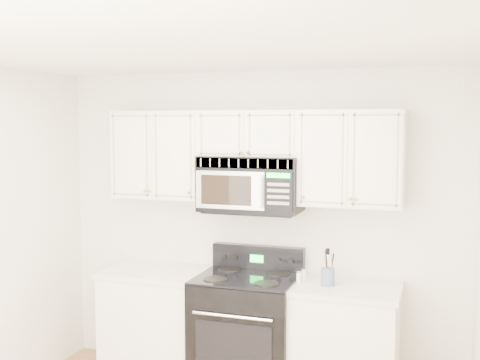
% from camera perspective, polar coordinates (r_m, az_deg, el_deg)
% --- Properties ---
extents(room, '(3.51, 3.51, 2.61)m').
position_cam_1_polar(room, '(3.55, -6.82, -8.71)').
color(room, '#9C754B').
rests_on(room, ground).
extents(base_cabinet_left, '(0.86, 0.65, 0.92)m').
position_cam_1_polar(base_cabinet_left, '(5.38, -7.84, -13.53)').
color(base_cabinet_left, silver).
rests_on(base_cabinet_left, ground).
extents(base_cabinet_right, '(0.86, 0.65, 0.92)m').
position_cam_1_polar(base_cabinet_right, '(4.91, 9.75, -15.41)').
color(base_cabinet_right, silver).
rests_on(base_cabinet_right, ground).
extents(range, '(0.80, 0.73, 1.13)m').
position_cam_1_polar(range, '(5.04, 0.70, -14.09)').
color(range, black).
rests_on(range, ground).
extents(upper_cabinets, '(2.44, 0.37, 0.75)m').
position_cam_1_polar(upper_cabinets, '(4.93, 1.06, 2.70)').
color(upper_cabinets, silver).
rests_on(upper_cabinets, ground).
extents(microwave, '(0.82, 0.46, 0.45)m').
position_cam_1_polar(microwave, '(4.90, 1.05, -0.34)').
color(microwave, black).
rests_on(microwave, ground).
extents(utensil_crock, '(0.11, 0.11, 0.29)m').
position_cam_1_polar(utensil_crock, '(4.74, 8.33, -9.00)').
color(utensil_crock, slate).
rests_on(utensil_crock, base_cabinet_right).
extents(shaker_salt, '(0.04, 0.04, 0.09)m').
position_cam_1_polar(shaker_salt, '(4.79, 5.60, -9.11)').
color(shaker_salt, white).
rests_on(shaker_salt, base_cabinet_right).
extents(shaker_pepper, '(0.04, 0.04, 0.10)m').
position_cam_1_polar(shaker_pepper, '(4.84, 6.06, -8.91)').
color(shaker_pepper, white).
rests_on(shaker_pepper, base_cabinet_right).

